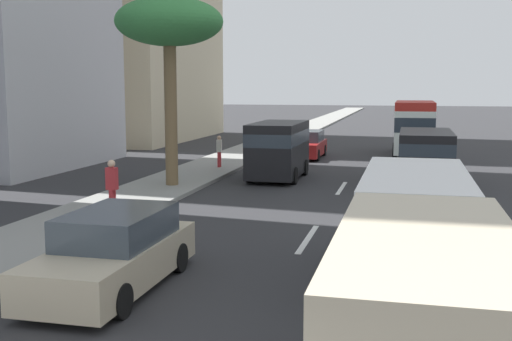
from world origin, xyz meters
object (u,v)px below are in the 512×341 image
object	(u,v)px
van_sixth	(424,331)
palm_tree	(169,25)
minibus_third	(414,126)
pedestrian_mid_block	(112,186)
car_lead	(114,252)
van_fourth	(415,220)
car_second	(306,145)
pedestrian_near_lamp	(219,150)
van_fifth	(425,154)
van_seventh	(278,147)

from	to	relation	value
van_sixth	palm_tree	world-z (taller)	palm_tree
minibus_third	pedestrian_mid_block	size ratio (longest dim) A/B	3.56
pedestrian_mid_block	car_lead	bearing A→B (deg)	-60.65
minibus_third	van_fourth	bearing A→B (deg)	179.66
pedestrian_mid_block	car_second	bearing A→B (deg)	83.44
car_second	van_fourth	bearing A→B (deg)	14.74
van_sixth	pedestrian_near_lamp	bearing A→B (deg)	22.24
palm_tree	pedestrian_mid_block	bearing A→B (deg)	-174.86
car_second	van_fifth	xyz separation A→B (m)	(-8.62, -6.37, 0.55)
van_sixth	palm_tree	xyz separation A→B (m)	(16.69, 9.40, 4.96)
van_seventh	car_lead	bearing A→B (deg)	-0.60
van_sixth	van_seventh	bearing A→B (deg)	15.93
minibus_third	van_sixth	xyz separation A→B (m)	(-31.82, 0.11, -0.27)
car_lead	pedestrian_mid_block	bearing A→B (deg)	-153.20
van_fifth	van_fourth	bearing A→B (deg)	177.76
van_fifth	car_second	bearing A→B (deg)	36.48
minibus_third	van_seventh	xyz separation A→B (m)	(-11.58, 5.88, -0.31)
van_fifth	pedestrian_near_lamp	bearing A→B (deg)	76.18
pedestrian_near_lamp	pedestrian_mid_block	xyz separation A→B (m)	(-12.10, -0.34, 0.14)
van_sixth	pedestrian_mid_block	xyz separation A→B (m)	(10.31, 8.83, -0.34)
minibus_third	van_fifth	size ratio (longest dim) A/B	1.26
van_fifth	car_lead	bearing A→B (deg)	157.40
van_fifth	van_sixth	distance (m)	20.04
car_second	pedestrian_near_lamp	size ratio (longest dim) A/B	2.88
van_sixth	van_seventh	xyz separation A→B (m)	(20.24, 5.78, -0.04)
car_lead	van_fourth	bearing A→B (deg)	107.51
van_sixth	pedestrian_near_lamp	xyz separation A→B (m)	(22.41, 9.16, -0.47)
car_lead	van_fifth	bearing A→B (deg)	157.40
car_lead	car_second	world-z (taller)	car_lead
minibus_third	van_fourth	world-z (taller)	minibus_third
van_fifth	pedestrian_mid_block	size ratio (longest dim) A/B	2.82
van_sixth	van_seventh	size ratio (longest dim) A/B	1.00
minibus_third	van_seventh	world-z (taller)	minibus_third
palm_tree	minibus_third	bearing A→B (deg)	-32.14
car_second	pedestrian_mid_block	world-z (taller)	pedestrian_mid_block
van_fourth	palm_tree	xyz separation A→B (m)	(10.23, 9.35, 5.08)
minibus_third	van_fifth	bearing A→B (deg)	-178.16
minibus_third	car_second	bearing A→B (deg)	117.86
pedestrian_near_lamp	palm_tree	bearing A→B (deg)	170.96
car_lead	van_sixth	world-z (taller)	van_sixth
van_seventh	pedestrian_near_lamp	xyz separation A→B (m)	(2.17, 3.39, -0.44)
minibus_third	pedestrian_near_lamp	world-z (taller)	minibus_third
van_seventh	pedestrian_mid_block	size ratio (longest dim) A/B	2.65
van_sixth	pedestrian_mid_block	bearing A→B (deg)	40.58
car_second	van_seventh	bearing A→B (deg)	0.74
minibus_third	van_fourth	xyz separation A→B (m)	(-25.36, 0.15, -0.39)
van_sixth	van_seventh	distance (m)	21.05
minibus_third	van_seventh	distance (m)	12.99
minibus_third	pedestrian_near_lamp	bearing A→B (deg)	135.43
pedestrian_near_lamp	pedestrian_mid_block	distance (m)	12.11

